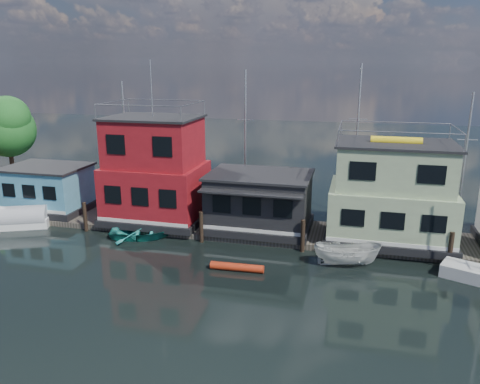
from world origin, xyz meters
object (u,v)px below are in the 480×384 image
(houseboat_red, at_px, (156,172))
(houseboat_dark, at_px, (259,201))
(houseboat_blue, at_px, (48,188))
(tarp_runabout, at_px, (18,219))
(houseboat_green, at_px, (391,194))
(motorboat, at_px, (347,254))
(red_kayak, at_px, (237,267))
(dinghy_teal, at_px, (142,232))

(houseboat_red, relative_size, houseboat_dark, 1.60)
(houseboat_blue, xyz_separation_m, tarp_runabout, (-0.37, -3.30, -1.55))
(houseboat_green, relative_size, motorboat, 2.07)
(houseboat_blue, distance_m, red_kayak, 18.89)
(houseboat_green, height_order, tarp_runabout, houseboat_green)
(tarp_runabout, distance_m, red_kayak, 18.25)
(houseboat_red, bearing_deg, motorboat, -16.91)
(houseboat_dark, bearing_deg, tarp_runabout, -169.58)
(houseboat_blue, distance_m, houseboat_dark, 17.50)
(dinghy_teal, distance_m, red_kayak, 8.71)
(houseboat_red, height_order, houseboat_dark, houseboat_red)
(houseboat_red, distance_m, houseboat_green, 17.01)
(red_kayak, bearing_deg, houseboat_blue, 156.89)
(tarp_runabout, relative_size, red_kayak, 1.44)
(dinghy_teal, bearing_deg, motorboat, -111.86)
(houseboat_blue, relative_size, motorboat, 1.57)
(houseboat_red, relative_size, dinghy_teal, 2.68)
(houseboat_red, relative_size, motorboat, 2.92)
(houseboat_red, bearing_deg, houseboat_dark, -0.14)
(motorboat, bearing_deg, red_kayak, 102.12)
(houseboat_blue, height_order, motorboat, houseboat_blue)
(houseboat_blue, xyz_separation_m, motorboat, (23.91, -4.38, -1.42))
(houseboat_dark, height_order, motorboat, houseboat_dark)
(houseboat_green, bearing_deg, dinghy_teal, -169.58)
(dinghy_teal, bearing_deg, houseboat_green, -96.33)
(houseboat_blue, relative_size, houseboat_red, 0.54)
(dinghy_teal, height_order, tarp_runabout, tarp_runabout)
(dinghy_teal, bearing_deg, houseboat_blue, 55.39)
(tarp_runabout, distance_m, motorboat, 24.31)
(houseboat_red, height_order, houseboat_green, houseboat_red)
(motorboat, xyz_separation_m, red_kayak, (-6.36, -2.32, -0.55))
(houseboat_green, height_order, red_kayak, houseboat_green)
(houseboat_red, xyz_separation_m, houseboat_green, (17.00, 0.00, -0.55))
(dinghy_teal, xyz_separation_m, red_kayak, (7.93, -3.60, -0.22))
(houseboat_red, bearing_deg, tarp_runabout, -161.50)
(dinghy_teal, bearing_deg, houseboat_red, -14.42)
(houseboat_green, bearing_deg, tarp_runabout, -172.99)
(houseboat_green, bearing_deg, red_kayak, -143.17)
(red_kayak, bearing_deg, houseboat_dark, 88.27)
(houseboat_dark, relative_size, motorboat, 1.82)
(houseboat_dark, bearing_deg, houseboat_green, 0.12)
(dinghy_teal, relative_size, motorboat, 1.09)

